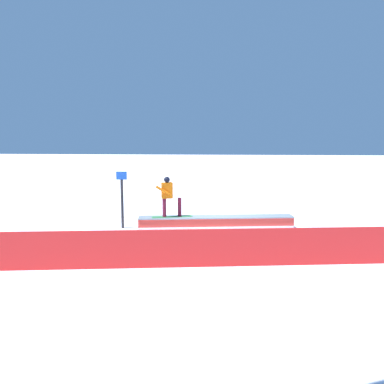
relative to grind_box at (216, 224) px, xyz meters
name	(u,v)px	position (x,y,z in m)	size (l,w,h in m)	color
ground_plane	(216,230)	(0.00, 0.00, -0.23)	(120.00, 120.00, 0.00)	white
grind_box	(216,224)	(0.00, 0.00, 0.00)	(5.82, 1.43, 0.51)	red
snowboarder	(168,195)	(1.76, 0.26, 1.10)	(1.52, 0.70, 1.51)	#378645
safety_fence	(213,248)	(0.00, 4.31, 0.29)	(11.69, 0.06, 1.04)	red
trail_marker	(122,198)	(3.57, 0.03, 0.92)	(0.40, 0.10, 2.17)	#262628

